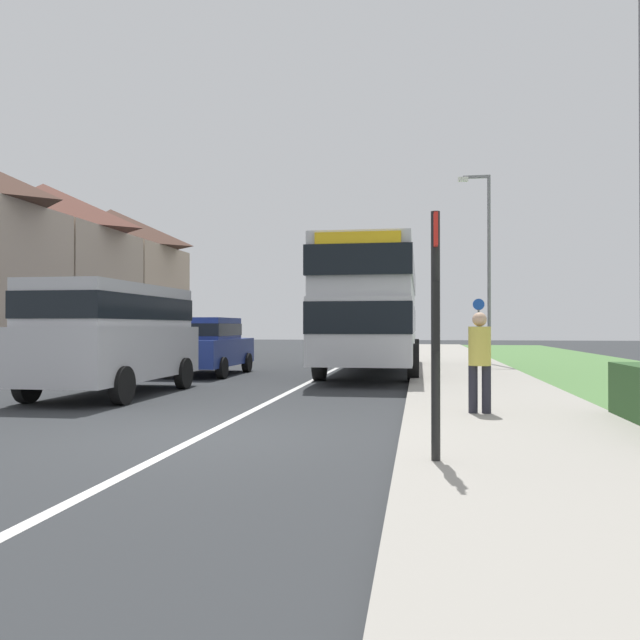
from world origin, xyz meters
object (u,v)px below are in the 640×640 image
Objects in this scene: parked_van_silver at (114,330)px; pedestrian_at_stop at (480,357)px; parked_car_blue at (206,344)px; pedestrian_walking_away at (480,340)px; street_lamp_mid at (486,256)px; street_lamp_near at (634,90)px; cycle_route_sign at (479,327)px; double_decker_bus at (374,304)px; bus_stop_sign at (436,318)px.

pedestrian_at_stop is (7.29, -2.50, -0.40)m from parked_van_silver.
pedestrian_walking_away is at bearing 28.14° from parked_car_blue.
parked_van_silver is 0.72× the size of street_lamp_mid.
street_lamp_near is (8.63, -10.74, 3.10)m from parked_car_blue.
cycle_route_sign reaches higher than parked_car_blue.
double_decker_bus is 4.65m from pedestrian_walking_away.
pedestrian_walking_away is at bearing -94.41° from cycle_route_sign.
parked_car_blue is at bearing -161.51° from double_decker_bus.
double_decker_bus reaches higher than cycle_route_sign.
pedestrian_walking_away is at bearing 90.94° from street_lamp_near.
parked_van_silver is 10.45m from street_lamp_near.
bus_stop_sign reaches higher than cycle_route_sign.
parked_van_silver is at bearing -129.28° from street_lamp_mid.
street_lamp_near is 1.02× the size of street_lamp_mid.
pedestrian_walking_away is 0.24× the size of street_lamp_mid.
street_lamp_near is at bearing -90.10° from street_lamp_mid.
parked_van_silver reaches higher than pedestrian_walking_away.
bus_stop_sign is (-0.76, -3.57, 0.56)m from pedestrian_at_stop.
double_decker_bus is 4.06× the size of bus_stop_sign.
pedestrian_at_stop is at bearing -48.27° from parked_car_blue.
street_lamp_mid reaches higher than pedestrian_walking_away.
street_lamp_mid is (2.19, 16.74, 2.43)m from bus_stop_sign.
parked_van_silver is 15.14m from cycle_route_sign.
double_decker_bus is 8.81m from parked_van_silver.
street_lamp_mid is (8.65, 5.07, 3.04)m from parked_car_blue.
street_lamp_near reaches higher than double_decker_bus.
street_lamp_mid reaches higher than bus_stop_sign.
parked_van_silver is 13.15m from pedestrian_walking_away.
double_decker_bus reaches higher than parked_car_blue.
street_lamp_near is at bearing -89.06° from pedestrian_walking_away.
double_decker_bus is 13.40m from bus_stop_sign.
parked_car_blue reaches higher than pedestrian_at_stop.
cycle_route_sign is 0.37× the size of street_lamp_mid.
parked_car_blue is (0.07, 5.59, -0.44)m from parked_van_silver.
parked_car_blue is at bearing 118.99° from bus_stop_sign.
pedestrian_walking_away is 3.07m from street_lamp_mid.
parked_van_silver is at bearing 161.08° from pedestrian_at_stop.
parked_car_blue is 0.60× the size of street_lamp_mid.
pedestrian_at_stop is 0.24× the size of street_lamp_mid.
street_lamp_mid reaches higher than cycle_route_sign.
parked_car_blue is at bearing -149.61° from street_lamp_mid.
street_lamp_near is (8.70, -5.15, 2.66)m from parked_van_silver.
street_lamp_near reaches higher than street_lamp_mid.
parked_van_silver is 14.02m from street_lamp_mid.
street_lamp_mid is at bearing 65.00° from pedestrian_walking_away.
pedestrian_at_stop is 0.66× the size of cycle_route_sign.
pedestrian_at_stop is at bearing -76.56° from double_decker_bus.
parked_van_silver is at bearing -129.98° from pedestrian_walking_away.
bus_stop_sign is 0.37× the size of street_lamp_near.
bus_stop_sign is at bearing -61.01° from parked_car_blue.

